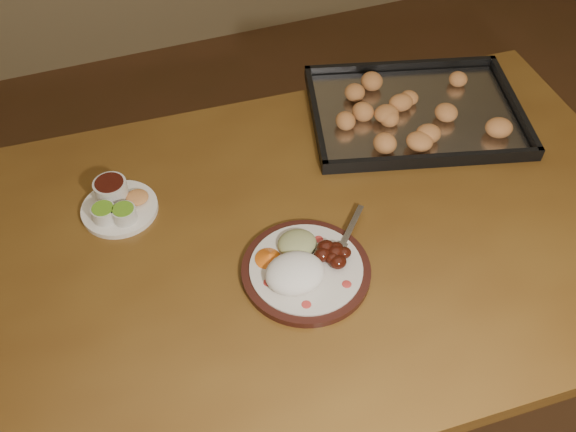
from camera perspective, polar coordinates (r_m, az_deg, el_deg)
name	(u,v)px	position (r m, az deg, el deg)	size (l,w,h in m)	color
ground	(387,408)	(1.93, 8.77, -16.49)	(4.00, 4.00, 0.00)	#56321D
dining_table	(300,265)	(1.36, 1.05, -4.39)	(1.55, 0.98, 0.75)	brown
dinner_plate	(303,267)	(1.21, 1.38, -4.57)	(0.29, 0.25, 0.06)	black
condiment_saucer	(117,203)	(1.36, -14.97, 1.09)	(0.16, 0.16, 0.05)	white
baking_tray	(416,110)	(1.57, 11.27, 9.21)	(0.57, 0.48, 0.05)	black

